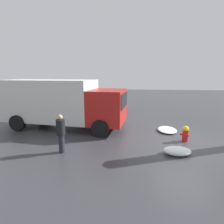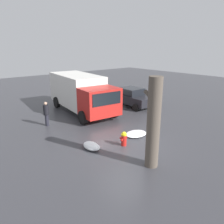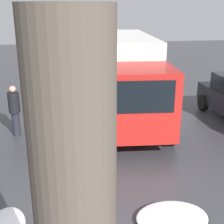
{
  "view_description": "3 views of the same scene",
  "coord_description": "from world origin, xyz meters",
  "px_view_note": "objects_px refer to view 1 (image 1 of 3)",
  "views": [
    {
      "loc": [
        2.62,
        8.14,
        3.09
      ],
      "look_at": [
        3.59,
        -1.05,
        1.12
      ],
      "focal_mm": 28.0,
      "sensor_mm": 36.0,
      "label": 1
    },
    {
      "loc": [
        -7.5,
        7.12,
        4.96
      ],
      "look_at": [
        2.54,
        -1.34,
        0.96
      ],
      "focal_mm": 35.0,
      "sensor_mm": 36.0,
      "label": 2
    },
    {
      "loc": [
        -4.01,
        0.54,
        3.82
      ],
      "look_at": [
        3.74,
        -0.93,
        1.12
      ],
      "focal_mm": 50.0,
      "sensor_mm": 36.0,
      "label": 3
    }
  ],
  "objects_px": {
    "fire_hydrant": "(185,133)",
    "pedestrian": "(61,132)",
    "delivery_truck": "(61,102)",
    "parked_car": "(98,104)"
  },
  "relations": [
    {
      "from": "delivery_truck",
      "to": "parked_car",
      "type": "height_order",
      "value": "delivery_truck"
    },
    {
      "from": "parked_car",
      "to": "delivery_truck",
      "type": "bearing_deg",
      "value": -17.14
    },
    {
      "from": "delivery_truck",
      "to": "pedestrian",
      "type": "height_order",
      "value": "delivery_truck"
    },
    {
      "from": "fire_hydrant",
      "to": "parked_car",
      "type": "relative_size",
      "value": 0.19
    },
    {
      "from": "delivery_truck",
      "to": "parked_car",
      "type": "xyz_separation_m",
      "value": [
        -1.42,
        -4.17,
        -0.77
      ]
    },
    {
      "from": "fire_hydrant",
      "to": "pedestrian",
      "type": "bearing_deg",
      "value": 8.93
    },
    {
      "from": "pedestrian",
      "to": "parked_car",
      "type": "height_order",
      "value": "pedestrian"
    },
    {
      "from": "pedestrian",
      "to": "parked_car",
      "type": "distance_m",
      "value": 7.64
    },
    {
      "from": "parked_car",
      "to": "pedestrian",
      "type": "bearing_deg",
      "value": 0.92
    },
    {
      "from": "delivery_truck",
      "to": "pedestrian",
      "type": "distance_m",
      "value": 3.77
    }
  ]
}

